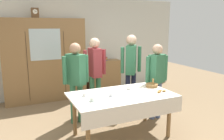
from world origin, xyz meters
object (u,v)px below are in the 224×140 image
tea_cup_near_left (85,95)px  person_behind_table_right (131,65)px  mantel_clock (35,13)px  spoon_near_right (124,97)px  pastry_plate (162,92)px  dining_table (123,100)px  bread_basket (152,85)px  person_behind_table_left (95,68)px  tea_cup_mid_left (111,95)px  person_beside_shelf (157,74)px  person_near_right_end (76,75)px  spoon_mid_right (144,89)px  wall_cabinet (45,60)px  book_stack (104,59)px  spoon_center (95,105)px  tea_cup_mid_right (92,100)px  bookshelf_low (104,76)px  tea_cup_front_edge (129,88)px

tea_cup_near_left → person_behind_table_right: 1.67m
mantel_clock → spoon_near_right: size_ratio=2.02×
pastry_plate → spoon_near_right: (-0.69, 0.09, -0.01)m
dining_table → bread_basket: 0.78m
person_behind_table_left → pastry_plate: bearing=-65.1°
tea_cup_mid_left → person_beside_shelf: (1.22, 0.44, 0.14)m
person_near_right_end → tea_cup_mid_left: bearing=-69.7°
bread_basket → spoon_mid_right: bearing=-156.7°
spoon_mid_right → wall_cabinet: bearing=119.6°
tea_cup_mid_left → person_behind_table_right: (0.99, 1.10, 0.26)m
bread_basket → person_beside_shelf: size_ratio=0.15×
book_stack → tea_cup_mid_left: (-0.96, -2.65, -0.19)m
tea_cup_near_left → person_behind_table_left: bearing=62.0°
tea_cup_near_left → spoon_mid_right: bearing=-3.9°
spoon_near_right → person_behind_table_left: person_behind_table_left is taller
spoon_near_right → person_near_right_end: bearing=117.6°
person_behind_table_right → spoon_center: bearing=-135.2°
bread_basket → person_behind_table_right: size_ratio=0.14×
mantel_clock → person_near_right_end: mantel_clock is taller
wall_cabinet → bread_basket: size_ratio=8.82×
pastry_plate → spoon_near_right: 0.70m
dining_table → spoon_mid_right: size_ratio=14.83×
spoon_near_right → tea_cup_mid_right: bearing=179.4°
person_behind_table_right → wall_cabinet: bearing=138.0°
mantel_clock → person_behind_table_left: size_ratio=0.14×
wall_cabinet → person_behind_table_left: size_ratio=1.26×
bookshelf_low → tea_cup_near_left: size_ratio=7.36×
tea_cup_mid_left → pastry_plate: size_ratio=0.46×
person_near_right_end → pastry_plate: bearing=-42.3°
bread_basket → person_near_right_end: size_ratio=0.15×
tea_cup_mid_left → spoon_center: bearing=-145.1°
person_behind_table_right → dining_table: bearing=-125.3°
wall_cabinet → pastry_plate: wall_cabinet is taller
person_near_right_end → person_behind_table_right: size_ratio=0.93×
spoon_center → person_beside_shelf: 1.77m
wall_cabinet → tea_cup_mid_right: 2.72m
tea_cup_mid_right → person_beside_shelf: 1.68m
person_beside_shelf → dining_table: bearing=-156.8°
tea_cup_near_left → tea_cup_mid_left: 0.44m
dining_table → bookshelf_low: (0.74, 2.64, -0.21)m
mantel_clock → pastry_plate: mantel_clock is taller
spoon_near_right → person_behind_table_right: 1.47m
spoon_near_right → person_beside_shelf: person_beside_shelf is taller
tea_cup_mid_right → spoon_mid_right: tea_cup_mid_right is taller
wall_cabinet → person_near_right_end: 1.71m
mantel_clock → tea_cup_front_edge: 3.07m
spoon_near_right → book_stack: bearing=74.4°
pastry_plate → spoon_mid_right: pastry_plate is taller
person_behind_table_right → bread_basket: bearing=-92.0°
bookshelf_low → spoon_center: size_ratio=8.04×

